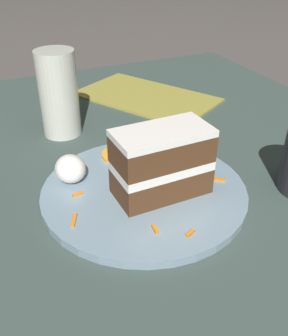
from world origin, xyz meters
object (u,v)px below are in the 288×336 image
at_px(cake_slice, 162,162).
at_px(drinking_glass, 59,100).
at_px(orange_garnish, 122,155).
at_px(cream_dollop, 70,169).
at_px(plate, 144,191).
at_px(menu_card, 146,97).

xyz_separation_m(cake_slice, drinking_glass, (-0.24, -0.07, 0.01)).
bearing_deg(orange_garnish, cream_dollop, -68.85).
bearing_deg(plate, cream_dollop, -124.92).
distance_m(cake_slice, drinking_glass, 0.25).
height_order(plate, cream_dollop, cream_dollop).
bearing_deg(drinking_glass, plate, 12.94).
bearing_deg(orange_garnish, cake_slice, 6.51).
xyz_separation_m(cream_dollop, menu_card, (-0.25, 0.22, -0.03)).
height_order(cream_dollop, menu_card, cream_dollop).
bearing_deg(orange_garnish, plate, -2.93).
distance_m(cream_dollop, orange_garnish, 0.09).
distance_m(drinking_glass, menu_card, 0.22).
relative_size(plate, drinking_glass, 1.90).
relative_size(cream_dollop, drinking_glass, 0.32).
xyz_separation_m(plate, cake_slice, (0.02, 0.02, 0.05)).
bearing_deg(cream_dollop, drinking_glass, 169.76).
relative_size(orange_garnish, drinking_glass, 0.42).
xyz_separation_m(plate, menu_card, (-0.31, 0.14, -0.00)).
relative_size(plate, cake_slice, 2.24).
xyz_separation_m(cake_slice, orange_garnish, (-0.11, -0.01, -0.04)).
xyz_separation_m(orange_garnish, drinking_glass, (-0.13, -0.06, 0.05)).
relative_size(orange_garnish, menu_card, 0.21).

